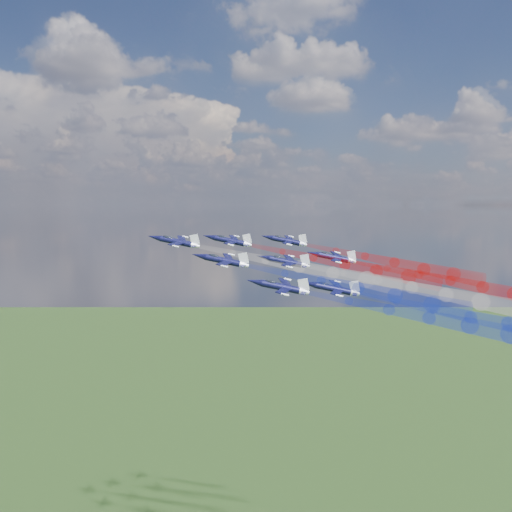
{
  "coord_description": "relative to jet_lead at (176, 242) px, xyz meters",
  "views": [
    {
      "loc": [
        -9.32,
        -137.3,
        179.98
      ],
      "look_at": [
        0.64,
        -0.48,
        167.62
      ],
      "focal_mm": 39.72,
      "sensor_mm": 36.0,
      "label": 1
    }
  ],
  "objects": [
    {
      "name": "jet_lead",
      "position": [
        0.0,
        0.0,
        0.0
      ],
      "size": [
        15.45,
        12.98,
        7.79
      ],
      "primitive_type": null,
      "rotation": [
        0.2,
        -0.16,
        1.39
      ],
      "color": "black"
    },
    {
      "name": "trail_lead",
      "position": [
        29.79,
        -4.33,
        -5.93
      ],
      "size": [
        49.61,
        12.18,
        14.62
      ],
      "primitive_type": null,
      "rotation": [
        0.2,
        -0.16,
        1.39
      ],
      "color": "silver"
    },
    {
      "name": "jet_inner_left",
      "position": [
        11.27,
        -12.64,
        -3.49
      ],
      "size": [
        15.45,
        12.98,
        7.79
      ],
      "primitive_type": null,
      "rotation": [
        0.2,
        -0.16,
        1.39
      ],
      "color": "black"
    },
    {
      "name": "trail_inner_left",
      "position": [
        41.06,
        -16.98,
        -9.42
      ],
      "size": [
        49.61,
        12.18,
        14.62
      ],
      "primitive_type": null,
      "rotation": [
        0.2,
        -0.16,
        1.39
      ],
      "color": "#182ECC"
    },
    {
      "name": "jet_inner_right",
      "position": [
        13.31,
        8.77,
        -0.39
      ],
      "size": [
        15.45,
        12.98,
        7.79
      ],
      "primitive_type": null,
      "rotation": [
        0.2,
        -0.16,
        1.39
      ],
      "color": "black"
    },
    {
      "name": "trail_inner_right",
      "position": [
        43.1,
        4.44,
        -6.32
      ],
      "size": [
        49.61,
        12.18,
        14.62
      ],
      "primitive_type": null,
      "rotation": [
        0.2,
        -0.16,
        1.39
      ],
      "color": "red"
    },
    {
      "name": "jet_outer_left",
      "position": [
        22.92,
        -24.86,
        -7.83
      ],
      "size": [
        15.45,
        12.98,
        7.79
      ],
      "primitive_type": null,
      "rotation": [
        0.2,
        -0.16,
        1.39
      ],
      "color": "black"
    },
    {
      "name": "trail_outer_left",
      "position": [
        52.71,
        -29.2,
        -13.76
      ],
      "size": [
        49.61,
        12.18,
        14.62
      ],
      "primitive_type": null,
      "rotation": [
        0.2,
        -0.16,
        1.39
      ],
      "color": "#182ECC"
    },
    {
      "name": "jet_center_third",
      "position": [
        26.48,
        -4.31,
        -4.67
      ],
      "size": [
        15.45,
        12.98,
        7.79
      ],
      "primitive_type": null,
      "rotation": [
        0.2,
        -0.16,
        1.39
      ],
      "color": "black"
    },
    {
      "name": "trail_center_third",
      "position": [
        56.27,
        -8.64,
        -10.6
      ],
      "size": [
        49.61,
        12.18,
        14.62
      ],
      "primitive_type": null,
      "rotation": [
        0.2,
        -0.16,
        1.39
      ],
      "color": "silver"
    },
    {
      "name": "jet_outer_right",
      "position": [
        29.44,
        18.33,
        -1.05
      ],
      "size": [
        15.45,
        12.98,
        7.79
      ],
      "primitive_type": null,
      "rotation": [
        0.2,
        -0.16,
        1.39
      ],
      "color": "black"
    },
    {
      "name": "trail_outer_right",
      "position": [
        59.23,
        13.99,
        -6.98
      ],
      "size": [
        49.61,
        12.18,
        14.62
      ],
      "primitive_type": null,
      "rotation": [
        0.2,
        -0.16,
        1.39
      ],
      "color": "red"
    },
    {
      "name": "jet_rear_left",
      "position": [
        35.65,
        -16.37,
        -9.57
      ],
      "size": [
        15.45,
        12.98,
        7.79
      ],
      "primitive_type": null,
      "rotation": [
        0.2,
        -0.16,
        1.39
      ],
      "color": "black"
    },
    {
      "name": "trail_rear_left",
      "position": [
        65.44,
        -20.7,
        -15.5
      ],
      "size": [
        49.61,
        12.18,
        14.62
      ],
      "primitive_type": null,
      "rotation": [
        0.2,
        -0.16,
        1.39
      ],
      "color": "#182ECC"
    },
    {
      "name": "jet_rear_right",
      "position": [
        40.43,
        6.17,
        -4.72
      ],
      "size": [
        15.45,
        12.98,
        7.79
      ],
      "primitive_type": null,
      "rotation": [
        0.2,
        -0.16,
        1.39
      ],
      "color": "black"
    },
    {
      "name": "trail_rear_right",
      "position": [
        70.22,
        1.84,
        -10.65
      ],
      "size": [
        49.61,
        12.18,
        14.62
      ],
      "primitive_type": null,
      "rotation": [
        0.2,
        -0.16,
        1.39
      ],
      "color": "red"
    }
  ]
}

